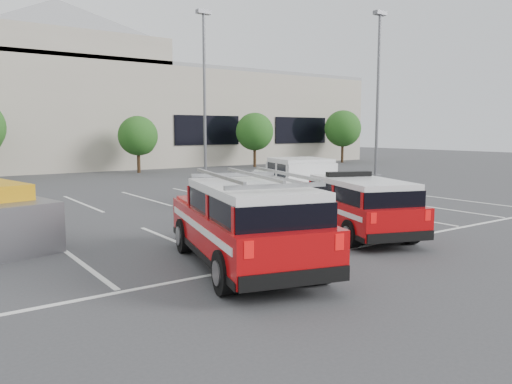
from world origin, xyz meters
TOP-DOWN VIEW (x-y plane):
  - ground at (0.00, 0.00)m, footprint 120.00×120.00m
  - stall_markings at (0.00, 4.50)m, footprint 23.00×15.00m
  - convention_building at (0.18, 31.86)m, footprint 60.00×16.99m
  - tree_mid_right at (5.09, 22.05)m, footprint 2.77×2.77m
  - tree_right at (15.09, 22.05)m, footprint 3.07×3.07m
  - tree_far_right at (25.09, 22.05)m, footprint 3.37×3.37m
  - light_pole_mid at (7.00, 16.00)m, footprint 0.90×0.60m
  - light_pole_right at (16.00, 10.00)m, footprint 0.90×0.60m
  - fire_chief_suv at (1.92, -1.66)m, footprint 3.41×5.34m
  - white_pickup at (3.65, 2.49)m, footprint 3.77×6.58m
  - ladder_suv at (-2.57, -2.78)m, footprint 3.37×5.65m

SIDE VIEW (x-z plane):
  - ground at x=0.00m, z-range 0.00..0.00m
  - stall_markings at x=0.00m, z-range 0.00..0.01m
  - fire_chief_suv at x=1.92m, z-range -0.16..1.61m
  - white_pickup at x=3.65m, z-range -0.19..1.72m
  - ladder_suv at x=-2.57m, z-range -0.21..1.88m
  - tree_mid_right at x=5.09m, z-range 0.51..4.50m
  - tree_right at x=15.09m, z-range 0.56..4.98m
  - tree_far_right at x=25.09m, z-range 0.62..5.46m
  - convention_building at x=0.18m, z-range -1.88..11.32m
  - light_pole_mid at x=7.00m, z-range 0.07..10.31m
  - light_pole_right at x=16.00m, z-range 0.07..10.31m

